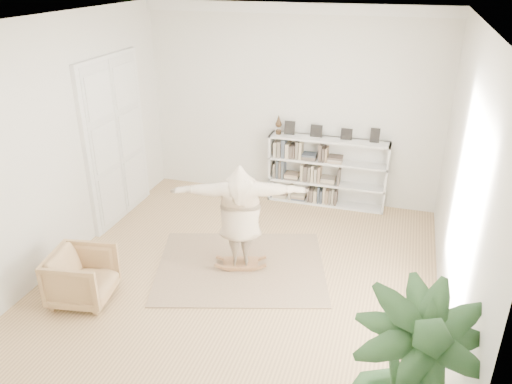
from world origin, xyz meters
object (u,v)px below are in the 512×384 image
armchair (82,276)px  rocker_board (241,263)px  bookshelf (327,172)px  person (240,213)px

armchair → rocker_board: 2.27m
armchair → rocker_board: size_ratio=1.34×
armchair → bookshelf: bearing=-43.4°
armchair → person: (1.80, 1.36, 0.56)m
bookshelf → person: 2.73m
rocker_board → person: bearing=-16.4°
rocker_board → armchair: bearing=-159.4°
rocker_board → bookshelf: bearing=55.5°
bookshelf → person: size_ratio=1.13×
person → armchair: bearing=20.6°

